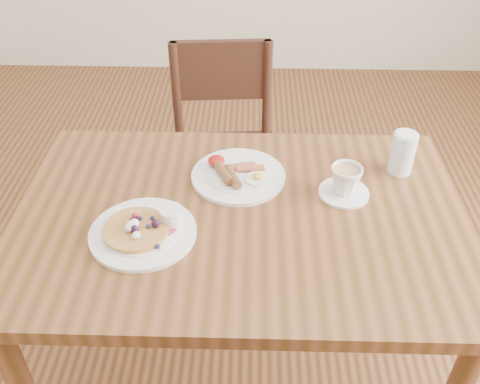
{
  "coord_description": "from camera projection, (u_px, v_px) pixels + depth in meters",
  "views": [
    {
      "loc": [
        0.03,
        -1.08,
        1.67
      ],
      "look_at": [
        0.0,
        0.0,
        0.82
      ],
      "focal_mm": 40.0,
      "sensor_mm": 36.0,
      "label": 1
    }
  ],
  "objects": [
    {
      "name": "ground",
      "position": [
        240.0,
        375.0,
        1.88
      ],
      "size": [
        5.0,
        5.0,
        0.0
      ],
      "primitive_type": "plane",
      "color": "#512A17",
      "rests_on": "ground"
    },
    {
      "name": "water_glass",
      "position": [
        403.0,
        153.0,
        1.53
      ],
      "size": [
        0.07,
        0.07,
        0.12
      ],
      "primitive_type": "cylinder",
      "color": "silver",
      "rests_on": "dining_table"
    },
    {
      "name": "pancake_plate",
      "position": [
        144.0,
        230.0,
        1.34
      ],
      "size": [
        0.27,
        0.27,
        0.06
      ],
      "color": "white",
      "rests_on": "dining_table"
    },
    {
      "name": "breakfast_plate",
      "position": [
        237.0,
        175.0,
        1.53
      ],
      "size": [
        0.27,
        0.27,
        0.04
      ],
      "color": "white",
      "rests_on": "dining_table"
    },
    {
      "name": "dining_table",
      "position": [
        240.0,
        240.0,
        1.48
      ],
      "size": [
        1.2,
        0.8,
        0.75
      ],
      "color": "brown",
      "rests_on": "ground"
    },
    {
      "name": "chair_far",
      "position": [
        223.0,
        147.0,
        2.13
      ],
      "size": [
        0.45,
        0.45,
        0.88
      ],
      "rotation": [
        0.0,
        0.0,
        3.22
      ],
      "color": "#351D13",
      "rests_on": "ground"
    },
    {
      "name": "teacup_saucer",
      "position": [
        345.0,
        182.0,
        1.45
      ],
      "size": [
        0.14,
        0.14,
        0.09
      ],
      "color": "white",
      "rests_on": "dining_table"
    }
  ]
}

